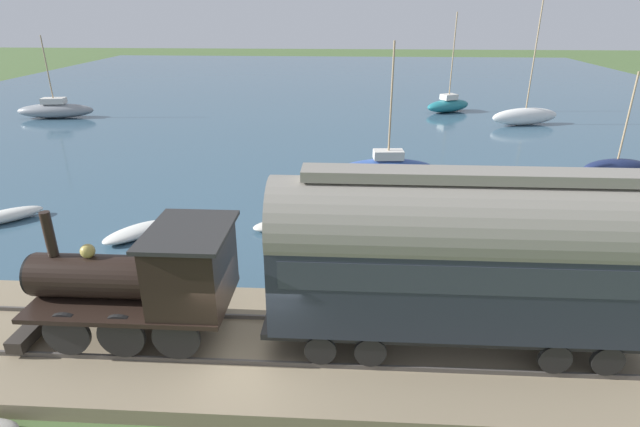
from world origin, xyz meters
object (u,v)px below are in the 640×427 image
(rowboat_off_pier, at_px, (276,225))
(sailboat_blue, at_px, (388,169))
(rowboat_near_shore, at_px, (136,232))
(rowboat_mid_harbor, at_px, (550,265))
(sailboat_gray, at_px, (56,110))
(sailboat_navy, at_px, (616,167))
(sailboat_white, at_px, (525,116))
(passenger_coach, at_px, (464,254))
(sailboat_teal, at_px, (448,105))
(steam_locomotive, at_px, (151,275))
(rowboat_far_out, at_px, (6,216))

(rowboat_off_pier, bearing_deg, sailboat_blue, -62.07)
(rowboat_near_shore, bearing_deg, rowboat_mid_harbor, -150.28)
(sailboat_gray, bearing_deg, sailboat_navy, -117.18)
(sailboat_gray, relative_size, rowboat_off_pier, 2.96)
(sailboat_white, relative_size, sailboat_gray, 1.47)
(passenger_coach, bearing_deg, rowboat_near_shore, 58.33)
(sailboat_teal, bearing_deg, sailboat_white, -163.89)
(rowboat_mid_harbor, bearing_deg, sailboat_white, -19.14)
(steam_locomotive, xyz_separation_m, rowboat_near_shore, (6.81, 3.45, -2.04))
(sailboat_blue, distance_m, rowboat_near_shore, 12.69)
(rowboat_mid_harbor, bearing_deg, sailboat_teal, -6.79)
(rowboat_off_pier, distance_m, rowboat_far_out, 11.49)
(sailboat_blue, distance_m, sailboat_gray, 29.51)
(sailboat_teal, height_order, rowboat_off_pier, sailboat_teal)
(passenger_coach, bearing_deg, rowboat_far_out, 65.10)
(steam_locomotive, height_order, rowboat_mid_harbor, steam_locomotive)
(passenger_coach, distance_m, rowboat_mid_harbor, 6.98)
(rowboat_far_out, bearing_deg, rowboat_mid_harbor, -141.44)
(sailboat_gray, xyz_separation_m, rowboat_mid_harbor, (-23.72, -30.69, -0.37))
(sailboat_white, relative_size, rowboat_mid_harbor, 3.42)
(passenger_coach, bearing_deg, rowboat_mid_harbor, -41.17)
(passenger_coach, relative_size, sailboat_gray, 1.49)
(passenger_coach, distance_m, rowboat_near_shore, 13.28)
(sailboat_teal, bearing_deg, steam_locomotive, 128.16)
(sailboat_blue, distance_m, rowboat_off_pier, 8.01)
(sailboat_blue, height_order, sailboat_navy, sailboat_blue)
(rowboat_near_shore, distance_m, rowboat_far_out, 6.17)
(sailboat_teal, relative_size, rowboat_near_shore, 2.80)
(passenger_coach, relative_size, rowboat_off_pier, 4.41)
(steam_locomotive, bearing_deg, passenger_coach, -90.00)
(sailboat_teal, distance_m, rowboat_mid_harbor, 28.07)
(sailboat_white, xyz_separation_m, sailboat_navy, (-12.50, -0.83, -0.17))
(sailboat_white, height_order, rowboat_mid_harbor, sailboat_white)
(sailboat_blue, distance_m, rowboat_mid_harbor, 10.56)
(steam_locomotive, xyz_separation_m, passenger_coach, (0.00, -7.58, 0.83))
(sailboat_teal, height_order, rowboat_mid_harbor, sailboat_teal)
(passenger_coach, bearing_deg, sailboat_teal, -9.84)
(steam_locomotive, distance_m, rowboat_mid_harbor, 12.89)
(passenger_coach, distance_m, sailboat_gray, 39.00)
(sailboat_gray, distance_m, rowboat_mid_harbor, 38.79)
(passenger_coach, xyz_separation_m, sailboat_navy, (15.59, -11.44, -2.54))
(passenger_coach, distance_m, sailboat_navy, 19.50)
(sailboat_blue, relative_size, rowboat_far_out, 2.57)
(sailboat_blue, xyz_separation_m, rowboat_off_pier, (-6.31, 4.91, -0.51))
(passenger_coach, bearing_deg, steam_locomotive, 90.00)
(rowboat_off_pier, relative_size, rowboat_mid_harbor, 0.78)
(sailboat_blue, relative_size, rowboat_off_pier, 3.24)
(sailboat_blue, height_order, rowboat_far_out, sailboat_blue)
(sailboat_blue, bearing_deg, rowboat_off_pier, 137.61)
(sailboat_white, distance_m, sailboat_gray, 37.09)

